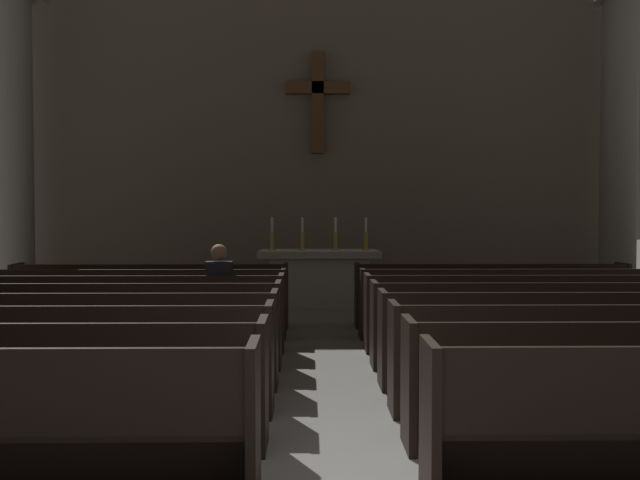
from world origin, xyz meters
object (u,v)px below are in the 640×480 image
at_px(pew_right_row_5, 553,324).
at_px(altar, 319,276).
at_px(candlestick_outer_left, 272,240).
at_px(candlestick_inner_right, 336,240).
at_px(candlestick_inner_left, 302,240).
at_px(pew_right_row_7, 508,303).
at_px(pew_left_row_6, 119,313).
at_px(candlestick_outer_right, 366,240).
at_px(column_left_fourth, 15,152).
at_px(pew_left_row_7, 137,303).
at_px(pew_left_row_8, 151,296).
at_px(pew_right_row_6, 528,312).
at_px(pew_right_row_4, 585,338).
at_px(pew_left_row_4, 70,340).
at_px(pew_left_row_5, 97,325).
at_px(lone_worshipper, 220,295).
at_px(pew_left_row_3, 34,359).
at_px(pew_right_row_8, 491,295).
at_px(pew_right_row_3, 625,357).
at_px(column_right_fourth, 619,153).

height_order(pew_right_row_5, altar, altar).
distance_m(candlestick_outer_left, candlestick_inner_right, 1.15).
bearing_deg(candlestick_inner_left, pew_right_row_7, -51.81).
relative_size(pew_left_row_6, candlestick_outer_right, 6.72).
height_order(pew_right_row_7, column_left_fourth, column_left_fourth).
height_order(pew_left_row_6, altar, altar).
height_order(pew_right_row_5, candlestick_outer_right, candlestick_outer_right).
bearing_deg(pew_left_row_7, pew_left_row_8, 90.00).
height_order(pew_right_row_6, pew_right_row_7, same).
bearing_deg(pew_right_row_4, pew_left_row_4, 180.00).
distance_m(pew_left_row_8, pew_right_row_4, 6.31).
relative_size(pew_left_row_5, pew_right_row_7, 1.00).
height_order(pew_right_row_6, lone_worshipper, lone_worshipper).
relative_size(pew_left_row_8, candlestick_outer_left, 6.72).
bearing_deg(candlestick_inner_left, lone_worshipper, -102.33).
distance_m(pew_left_row_3, pew_right_row_6, 5.78).
height_order(pew_right_row_7, pew_right_row_8, same).
height_order(pew_right_row_3, pew_right_row_5, same).
bearing_deg(column_right_fourth, pew_right_row_4, -114.36).
height_order(pew_left_row_3, column_left_fourth, column_left_fourth).
height_order(pew_right_row_6, pew_right_row_8, same).
xyz_separation_m(pew_right_row_4, pew_right_row_7, (0.00, 2.88, 0.00)).
relative_size(pew_left_row_7, candlestick_inner_left, 6.72).
bearing_deg(pew_left_row_8, pew_right_row_5, -29.91).
bearing_deg(column_right_fourth, pew_right_row_6, -121.98).
xyz_separation_m(pew_right_row_5, candlestick_outer_right, (-1.65, 5.48, 0.72)).
bearing_deg(pew_right_row_4, column_right_fourth, 65.64).
relative_size(pew_left_row_3, lone_worshipper, 3.04).
bearing_deg(column_right_fourth, pew_left_row_6, -148.22).
distance_m(column_left_fourth, candlestick_outer_right, 6.73).
relative_size(pew_right_row_8, column_left_fourth, 0.69).
xyz_separation_m(candlestick_outer_left, lone_worshipper, (-0.43, -4.49, -0.50)).
distance_m(pew_left_row_5, pew_right_row_3, 5.36).
bearing_deg(pew_left_row_8, candlestick_inner_left, 49.77).
xyz_separation_m(pew_left_row_5, lone_worshipper, (1.22, 1.00, 0.22)).
distance_m(pew_right_row_3, candlestick_inner_right, 7.76).
relative_size(pew_left_row_8, pew_right_row_8, 1.00).
bearing_deg(candlestick_inner_right, pew_left_row_3, -110.74).
relative_size(pew_left_row_3, pew_left_row_8, 1.00).
relative_size(pew_left_row_6, altar, 1.82).
xyz_separation_m(pew_left_row_5, pew_right_row_6, (5.01, 0.96, 0.00)).
bearing_deg(candlestick_outer_left, pew_left_row_5, -106.78).
bearing_deg(candlestick_inner_left, pew_left_row_3, -106.57).
height_order(pew_right_row_8, column_left_fourth, column_left_fourth).
bearing_deg(column_left_fourth, altar, -5.40).
distance_m(pew_left_row_6, pew_left_row_7, 0.96).
xyz_separation_m(pew_left_row_3, pew_right_row_7, (5.01, 3.84, 0.00)).
bearing_deg(candlestick_inner_right, pew_left_row_6, -121.78).
relative_size(pew_left_row_8, pew_right_row_4, 1.00).
distance_m(pew_left_row_6, pew_right_row_8, 5.36).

